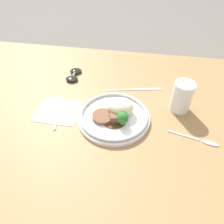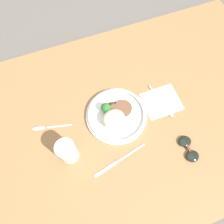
{
  "view_description": "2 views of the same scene",
  "coord_description": "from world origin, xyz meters",
  "px_view_note": "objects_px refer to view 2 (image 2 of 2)",
  "views": [
    {
      "loc": [
        0.12,
        -0.56,
        0.58
      ],
      "look_at": [
        0.03,
        -0.02,
        0.07
      ],
      "focal_mm": 35.0,
      "sensor_mm": 36.0,
      "label": 1
    },
    {
      "loc": [
        0.18,
        0.3,
        0.88
      ],
      "look_at": [
        0.05,
        -0.04,
        0.06
      ],
      "focal_mm": 35.0,
      "sensor_mm": 36.0,
      "label": 2
    }
  ],
  "objects_px": {
    "plate": "(115,115)",
    "juice_glass": "(68,152)",
    "fork": "(163,104)",
    "spoon": "(44,128)",
    "sunglasses": "(189,149)",
    "knife": "(118,161)"
  },
  "relations": [
    {
      "from": "juice_glass",
      "to": "spoon",
      "type": "bearing_deg",
      "value": -64.56
    },
    {
      "from": "knife",
      "to": "spoon",
      "type": "bearing_deg",
      "value": -56.86
    },
    {
      "from": "juice_glass",
      "to": "fork",
      "type": "distance_m",
      "value": 0.44
    },
    {
      "from": "knife",
      "to": "spoon",
      "type": "height_order",
      "value": "spoon"
    },
    {
      "from": "knife",
      "to": "sunglasses",
      "type": "bearing_deg",
      "value": 156.97
    },
    {
      "from": "fork",
      "to": "juice_glass",
      "type": "bearing_deg",
      "value": -90.75
    },
    {
      "from": "juice_glass",
      "to": "fork",
      "type": "relative_size",
      "value": 0.65
    },
    {
      "from": "spoon",
      "to": "plate",
      "type": "bearing_deg",
      "value": -176.88
    },
    {
      "from": "juice_glass",
      "to": "sunglasses",
      "type": "xyz_separation_m",
      "value": [
        -0.44,
        0.14,
        -0.04
      ]
    },
    {
      "from": "sunglasses",
      "to": "juice_glass",
      "type": "bearing_deg",
      "value": -17.92
    },
    {
      "from": "sunglasses",
      "to": "fork",
      "type": "bearing_deg",
      "value": -88.47
    },
    {
      "from": "plate",
      "to": "fork",
      "type": "xyz_separation_m",
      "value": [
        -0.21,
        0.02,
        -0.02
      ]
    },
    {
      "from": "plate",
      "to": "sunglasses",
      "type": "distance_m",
      "value": 0.32
    },
    {
      "from": "fork",
      "to": "knife",
      "type": "distance_m",
      "value": 0.31
    },
    {
      "from": "juice_glass",
      "to": "knife",
      "type": "relative_size",
      "value": 0.5
    },
    {
      "from": "plate",
      "to": "juice_glass",
      "type": "xyz_separation_m",
      "value": [
        0.22,
        0.09,
        0.03
      ]
    },
    {
      "from": "juice_glass",
      "to": "sunglasses",
      "type": "distance_m",
      "value": 0.47
    },
    {
      "from": "plate",
      "to": "knife",
      "type": "xyz_separation_m",
      "value": [
        0.06,
        0.18,
        -0.02
      ]
    },
    {
      "from": "plate",
      "to": "spoon",
      "type": "height_order",
      "value": "plate"
    },
    {
      "from": "juice_glass",
      "to": "spoon",
      "type": "xyz_separation_m",
      "value": [
        0.07,
        -0.14,
        -0.05
      ]
    },
    {
      "from": "plate",
      "to": "knife",
      "type": "bearing_deg",
      "value": 72.48
    },
    {
      "from": "plate",
      "to": "knife",
      "type": "relative_size",
      "value": 1.11
    }
  ]
}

